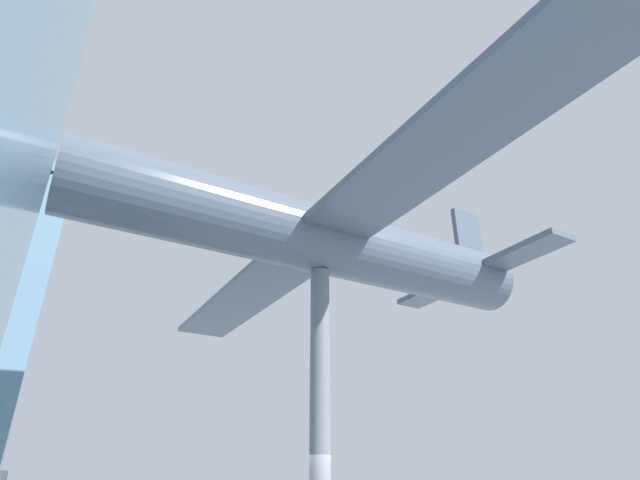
{
  "coord_description": "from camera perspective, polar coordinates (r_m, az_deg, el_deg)",
  "views": [
    {
      "loc": [
        -10.56,
        5.79,
        1.89
      ],
      "look_at": [
        0.0,
        0.0,
        7.83
      ],
      "focal_mm": 28.0,
      "sensor_mm": 36.0,
      "label": 1
    }
  ],
  "objects": [
    {
      "name": "suspended_airplane",
      "position": [
        13.34,
        -0.81,
        0.26
      ],
      "size": [
        20.85,
        14.56,
        3.33
      ],
      "rotation": [
        0.0,
        0.0,
        0.02
      ],
      "color": "#4C5666",
      "rests_on": "support_pylon_central"
    },
    {
      "name": "support_pylon_central",
      "position": [
        12.15,
        0.0,
        -18.81
      ],
      "size": [
        0.49,
        0.49,
        6.93
      ],
      "color": "slate",
      "rests_on": "ground_plane"
    }
  ]
}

